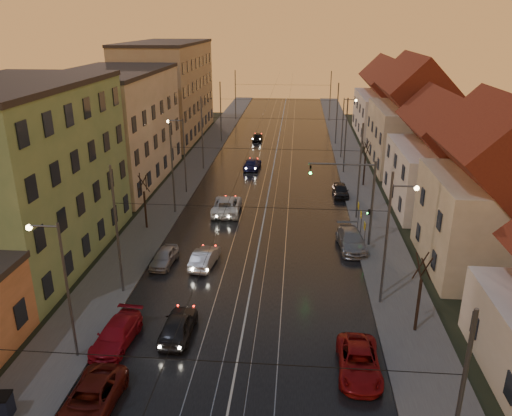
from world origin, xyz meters
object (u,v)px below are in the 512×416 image
(driving_car_3, at_px, (252,164))
(driving_car_4, at_px, (257,137))
(driving_car_2, at_px, (227,205))
(parked_left_2, at_px, (116,334))
(driving_car_1, at_px, (205,257))
(parked_right_1, at_px, (351,240))
(street_lamp_3, at_px, (345,122))
(parked_left_3, at_px, (164,257))
(traffic_light_mast, at_px, (360,193))
(parked_right_2, at_px, (341,190))
(driving_car_0, at_px, (178,325))
(parked_left_1, at_px, (91,400))
(street_lamp_0, at_px, (60,279))
(street_lamp_2, at_px, (181,148))
(street_lamp_1, at_px, (392,229))
(parked_right_0, at_px, (359,362))

(driving_car_3, bearing_deg, driving_car_4, -84.41)
(driving_car_2, relative_size, parked_left_2, 1.24)
(driving_car_1, bearing_deg, parked_right_1, -154.14)
(street_lamp_3, distance_m, driving_car_4, 16.08)
(parked_left_2, xyz_separation_m, parked_left_3, (0.16, 10.02, -0.03))
(traffic_light_mast, distance_m, driving_car_1, 13.23)
(driving_car_2, relative_size, parked_right_2, 1.46)
(street_lamp_3, distance_m, traffic_light_mast, 28.03)
(street_lamp_3, distance_m, parked_right_2, 16.30)
(driving_car_0, xyz_separation_m, parked_left_1, (-2.72, -6.30, -0.05))
(parked_right_1, relative_size, parked_right_2, 1.31)
(driving_car_0, distance_m, driving_car_4, 50.95)
(street_lamp_0, xyz_separation_m, street_lamp_3, (18.21, 44.00, 0.00))
(street_lamp_2, distance_m, driving_car_3, 12.58)
(parked_left_3, bearing_deg, street_lamp_1, -7.94)
(parked_right_1, xyz_separation_m, parked_right_2, (0.10, 12.89, -0.08))
(street_lamp_2, height_order, street_lamp_3, same)
(parked_right_0, bearing_deg, parked_left_3, 140.85)
(driving_car_2, distance_m, parked_left_2, 21.47)
(driving_car_0, xyz_separation_m, parked_right_0, (10.17, -2.44, -0.07))
(parked_right_1, bearing_deg, driving_car_1, -164.80)
(street_lamp_1, height_order, driving_car_3, street_lamp_1)
(driving_car_3, distance_m, parked_left_3, 26.87)
(parked_right_1, bearing_deg, street_lamp_1, -82.15)
(parked_left_1, relative_size, parked_right_0, 1.03)
(driving_car_1, distance_m, parked_left_1, 15.51)
(street_lamp_0, distance_m, parked_right_1, 23.05)
(driving_car_0, distance_m, parked_left_1, 6.86)
(street_lamp_1, distance_m, parked_left_2, 17.96)
(street_lamp_3, bearing_deg, street_lamp_1, -90.00)
(parked_right_2, bearing_deg, parked_right_0, -93.70)
(street_lamp_3, relative_size, parked_right_1, 1.60)
(street_lamp_2, xyz_separation_m, driving_car_3, (6.50, 9.91, -4.22))
(driving_car_2, xyz_separation_m, parked_right_0, (10.11, -22.55, -0.12))
(street_lamp_1, bearing_deg, parked_left_2, -157.65)
(driving_car_0, bearing_deg, driving_car_2, -89.43)
(parked_left_3, distance_m, parked_right_2, 22.29)
(driving_car_0, relative_size, parked_right_1, 0.85)
(street_lamp_1, bearing_deg, street_lamp_0, -156.28)
(street_lamp_1, xyz_separation_m, street_lamp_3, (0.00, 36.00, 0.00))
(driving_car_3, bearing_deg, parked_right_0, 106.78)
(street_lamp_1, relative_size, traffic_light_mast, 1.11)
(street_lamp_3, distance_m, parked_right_1, 28.91)
(driving_car_3, bearing_deg, parked_left_3, 84.19)
(street_lamp_2, distance_m, parked_right_2, 17.24)
(parked_right_2, bearing_deg, parked_left_2, -119.87)
(street_lamp_0, height_order, street_lamp_2, same)
(driving_car_0, relative_size, parked_right_2, 1.11)
(parked_left_3, bearing_deg, driving_car_0, -66.50)
(driving_car_4, bearing_deg, driving_car_2, 88.98)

